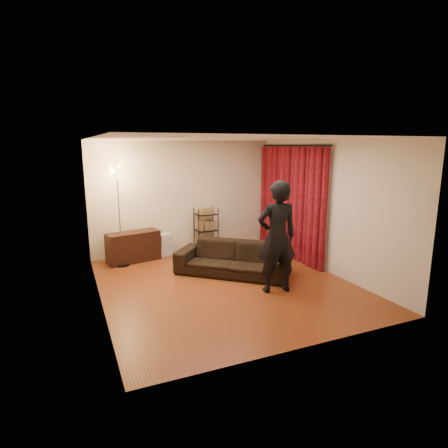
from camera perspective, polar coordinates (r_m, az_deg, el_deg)
name	(u,v)px	position (r m, az deg, el deg)	size (l,w,h in m)	color
floor	(225,284)	(7.20, 0.22, -9.12)	(5.00, 5.00, 0.00)	brown
ceiling	(226,138)	(6.72, 0.23, 12.90)	(5.00, 5.00, 0.00)	white
wall_back	(184,197)	(9.15, -6.05, 4.09)	(5.00, 5.00, 0.00)	beige
wall_front	(307,248)	(4.70, 12.49, -3.56)	(5.00, 5.00, 0.00)	beige
wall_left	(96,224)	(6.30, -18.89, -0.03)	(5.00, 5.00, 0.00)	beige
wall_right	(325,206)	(7.99, 15.21, 2.60)	(5.00, 5.00, 0.00)	beige
curtain_rod	(293,145)	(8.74, 10.47, 11.68)	(0.04, 0.04, 2.65)	black
curtain	(290,203)	(8.83, 10.05, 3.19)	(0.22, 2.65, 2.55)	maroon
sofa	(233,258)	(7.63, 1.34, -5.27)	(2.27, 0.89, 0.66)	black
person	(277,237)	(6.64, 8.08, -2.00)	(0.73, 0.48, 2.00)	black
media_cabinet	(133,247)	(8.71, -13.65, -3.37)	(1.17, 0.44, 0.68)	black
storage_boxes	(164,245)	(9.03, -9.11, -3.14)	(0.32, 0.26, 0.53)	beige
wire_shelf	(206,230)	(9.16, -2.76, -0.96)	(0.50, 0.35, 1.10)	black
floor_lamp	(119,216)	(8.30, -15.68, 1.21)	(0.40, 0.40, 2.21)	silver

